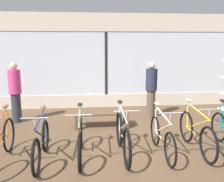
# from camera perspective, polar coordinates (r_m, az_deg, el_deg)

# --- Properties ---
(ground_plane) EXTENTS (24.00, 24.00, 0.00)m
(ground_plane) POSITION_cam_1_polar(r_m,az_deg,el_deg) (5.54, 1.69, -12.74)
(ground_plane) COLOR brown
(shop_back_wall) EXTENTS (12.00, 0.08, 3.20)m
(shop_back_wall) POSITION_cam_1_polar(r_m,az_deg,el_deg) (8.59, -1.39, 7.04)
(shop_back_wall) COLOR beige
(shop_back_wall) RESTS_ON ground_plane
(bicycle_far_left) EXTENTS (0.46, 1.77, 1.04)m
(bicycle_far_left) POSITION_cam_1_polar(r_m,az_deg,el_deg) (5.18, -24.15, -10.76)
(bicycle_far_left) COLOR black
(bicycle_far_left) RESTS_ON ground_plane
(bicycle_left) EXTENTS (0.46, 1.66, 1.01)m
(bicycle_left) POSITION_cam_1_polar(r_m,az_deg,el_deg) (4.99, -15.87, -11.40)
(bicycle_left) COLOR black
(bicycle_left) RESTS_ON ground_plane
(bicycle_center_left) EXTENTS (0.46, 1.74, 1.02)m
(bicycle_center_left) POSITION_cam_1_polar(r_m,az_deg,el_deg) (4.99, -7.27, -10.93)
(bicycle_center_left) COLOR black
(bicycle_center_left) RESTS_ON ground_plane
(bicycle_center) EXTENTS (0.46, 1.78, 1.06)m
(bicycle_center) POSITION_cam_1_polar(r_m,az_deg,el_deg) (5.04, 2.44, -10.24)
(bicycle_center) COLOR black
(bicycle_center) RESTS_ON ground_plane
(bicycle_center_right) EXTENTS (0.46, 1.66, 1.01)m
(bicycle_center_right) POSITION_cam_1_polar(r_m,az_deg,el_deg) (5.20, 11.28, -10.13)
(bicycle_center_right) COLOR black
(bicycle_center_right) RESTS_ON ground_plane
(bicycle_right) EXTENTS (0.46, 1.77, 1.04)m
(bicycle_right) POSITION_cam_1_polar(r_m,az_deg,el_deg) (5.52, 18.65, -9.04)
(bicycle_right) COLOR black
(bicycle_right) RESTS_ON ground_plane
(display_bench) EXTENTS (1.40, 0.44, 0.42)m
(display_bench) POSITION_cam_1_polar(r_m,az_deg,el_deg) (6.67, -2.41, -5.44)
(display_bench) COLOR brown
(display_bench) RESTS_ON ground_plane
(customer_near_rack) EXTENTS (0.40, 0.40, 1.71)m
(customer_near_rack) POSITION_cam_1_polar(r_m,az_deg,el_deg) (7.48, -21.26, -0.02)
(customer_near_rack) COLOR #2D2D38
(customer_near_rack) RESTS_ON ground_plane
(customer_by_window) EXTENTS (0.45, 0.45, 1.68)m
(customer_by_window) POSITION_cam_1_polar(r_m,az_deg,el_deg) (7.59, 8.96, 0.63)
(customer_by_window) COLOR brown
(customer_by_window) RESTS_ON ground_plane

